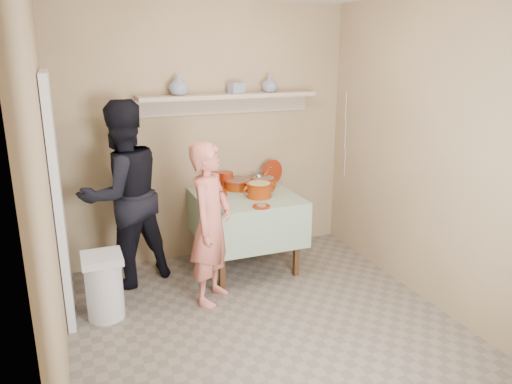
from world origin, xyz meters
name	(u,v)px	position (x,y,z in m)	size (l,w,h in m)	color
ground	(273,336)	(0.00, 0.00, 0.00)	(3.50, 3.50, 0.00)	#706458
tile_panel	(58,200)	(-1.46, 0.95, 1.00)	(0.06, 0.70, 2.00)	silver
plate_stack_a	(213,182)	(-0.01, 1.53, 0.86)	(0.15, 0.15, 0.19)	maroon
plate_stack_b	(227,180)	(0.15, 1.59, 0.84)	(0.14, 0.14, 0.17)	maroon
bowl_stack	(216,194)	(-0.08, 1.20, 0.83)	(0.14, 0.14, 0.14)	maroon
empty_bowl	(218,193)	(-0.01, 1.36, 0.79)	(0.18, 0.18, 0.05)	maroon
propped_lid	(272,172)	(0.67, 1.60, 0.88)	(0.27, 0.27, 0.02)	maroon
vase_right	(270,84)	(0.64, 1.62, 1.81)	(0.16, 0.16, 0.17)	navy
vase_left	(179,85)	(-0.30, 1.63, 1.82)	(0.19, 0.19, 0.20)	navy
ceramic_box	(236,88)	(0.28, 1.62, 1.77)	(0.15, 0.10, 0.10)	navy
person_cook	(211,224)	(-0.27, 0.74, 0.71)	(0.52, 0.34, 1.42)	#CD6858
person_helper	(123,195)	(-0.92, 1.38, 0.87)	(0.84, 0.66, 1.73)	black
room_shell	(275,132)	(0.00, 0.00, 1.61)	(3.04, 3.54, 2.62)	#9F8761
serving_table	(246,206)	(0.25, 1.28, 0.64)	(0.97, 0.97, 0.76)	#4C2D16
cazuela_meat_a	(238,183)	(0.25, 1.52, 0.82)	(0.30, 0.30, 0.10)	#6E1F01
cazuela_meat_b	(263,181)	(0.52, 1.50, 0.82)	(0.28, 0.28, 0.10)	#6E1F01
ladle	(259,176)	(0.48, 1.51, 0.87)	(0.08, 0.26, 0.19)	silver
cazuela_rice	(259,189)	(0.35, 1.17, 0.85)	(0.33, 0.25, 0.14)	#6E1F01
front_plate	(261,206)	(0.25, 0.87, 0.77)	(0.16, 0.16, 0.03)	maroon
wall_shelf	(228,98)	(0.20, 1.65, 1.67)	(1.80, 0.25, 0.21)	tan
trash_bin	(104,286)	(-1.18, 0.76, 0.28)	(0.32, 0.32, 0.56)	silver
electrical_cord	(345,135)	(1.47, 1.48, 1.25)	(0.01, 0.05, 0.90)	silver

